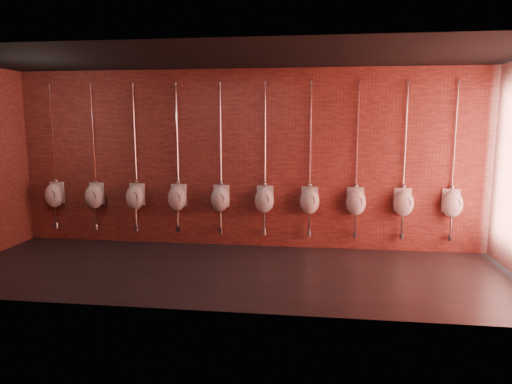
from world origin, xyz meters
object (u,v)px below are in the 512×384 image
urinal_2 (135,196)px  urinal_7 (356,201)px  urinal_0 (54,195)px  urinal_3 (177,197)px  urinal_9 (452,203)px  urinal_6 (310,200)px  urinal_5 (264,199)px  urinal_1 (94,195)px  urinal_8 (403,202)px  urinal_4 (220,198)px

urinal_2 → urinal_7: same height
urinal_0 → urinal_3: same height
urinal_0 → urinal_2: bearing=0.0°
urinal_0 → urinal_9: (7.26, 0.00, 0.00)m
urinal_3 → urinal_6: size_ratio=1.00×
urinal_5 → urinal_1: bearing=180.0°
urinal_6 → urinal_9: (2.42, 0.00, 0.00)m
urinal_8 → urinal_7: bearing=180.0°
urinal_6 → urinal_8: bearing=0.0°
urinal_1 → urinal_5: bearing=0.0°
urinal_5 → urinal_9: bearing=0.0°
urinal_0 → urinal_6: same height
urinal_6 → urinal_5: bearing=180.0°
urinal_2 → urinal_8: size_ratio=1.00×
urinal_7 → urinal_9: size_ratio=1.00×
urinal_3 → urinal_7: size_ratio=1.00×
urinal_1 → urinal_4: 2.42m
urinal_4 → urinal_6: same height
urinal_2 → urinal_7: 4.03m
urinal_3 → urinal_4: size_ratio=1.00×
urinal_0 → urinal_7: 5.64m
urinal_3 → urinal_6: same height
urinal_1 → urinal_2: size_ratio=1.00×
urinal_3 → urinal_6: 2.42m
urinal_3 → urinal_4: (0.81, 0.00, 0.00)m
urinal_2 → urinal_5: (2.42, 0.00, 0.00)m
urinal_0 → urinal_4: 3.23m
urinal_7 → urinal_9: bearing=0.0°
urinal_4 → urinal_6: (1.61, 0.00, 0.00)m
urinal_3 → urinal_0: bearing=180.0°
urinal_2 → urinal_9: bearing=0.0°
urinal_1 → urinal_7: 4.84m
urinal_1 → urinal_2: bearing=0.0°
urinal_1 → urinal_8: (5.64, 0.00, 0.00)m
urinal_1 → urinal_8: same height
urinal_2 → urinal_8: same height
urinal_2 → urinal_6: same height
urinal_1 → urinal_3: size_ratio=1.00×
urinal_2 → urinal_3: 0.81m
urinal_4 → urinal_9: bearing=0.0°
urinal_1 → urinal_5: 3.23m
urinal_7 → urinal_1: bearing=180.0°
urinal_1 → urinal_9: size_ratio=1.00×
urinal_4 → urinal_0: bearing=180.0°
urinal_5 → urinal_8: bearing=0.0°
urinal_4 → urinal_6: bearing=0.0°
urinal_1 → urinal_9: same height
urinal_0 → urinal_4: size_ratio=1.00×
urinal_3 → urinal_9: bearing=0.0°
urinal_1 → urinal_8: size_ratio=1.00×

